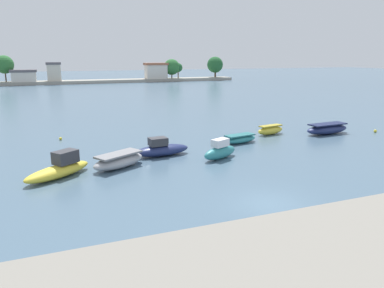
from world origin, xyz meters
The scene contains 12 objects.
ground_plane centered at (0.00, 0.00, 0.00)m, with size 400.00×400.00×0.00m, color #476075.
moored_boat_0 centered at (-11.20, 9.52, 0.61)m, with size 5.12×4.30×1.78m.
moored_boat_1 centered at (-6.90, 10.16, 0.55)m, with size 4.79×3.72×1.14m.
moored_boat_2 centered at (-2.88, 12.29, 0.57)m, with size 4.99×2.06×1.61m.
moored_boat_3 centered at (1.42, 9.63, 0.66)m, with size 3.82×2.49×1.68m.
moored_boat_4 centered at (5.65, 13.98, 0.40)m, with size 4.00×2.05×0.84m.
moored_boat_5 centered at (10.64, 16.21, 0.50)m, with size 3.54×1.58×1.03m.
moored_boat_6 centered at (16.63, 14.21, 0.56)m, with size 5.60×2.12×1.16m.
mooring_buoy_0 centered at (-10.79, 21.70, 0.15)m, with size 0.30×0.30×0.30m, color yellow.
mooring_buoy_1 centered at (-1.39, 15.31, 0.15)m, with size 0.30×0.30×0.30m, color white.
mooring_buoy_2 centered at (22.20, 12.85, 0.17)m, with size 0.34×0.34×0.34m, color yellow.
distant_shoreline centered at (0.20, 101.40, 3.01)m, with size 96.99×7.23×8.50m.
Camera 1 is at (-11.30, -16.60, 8.37)m, focal length 33.81 mm.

